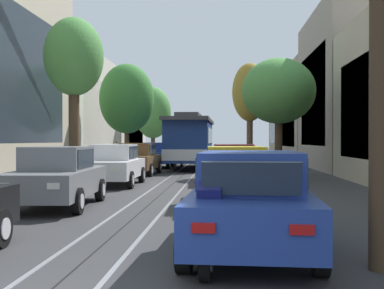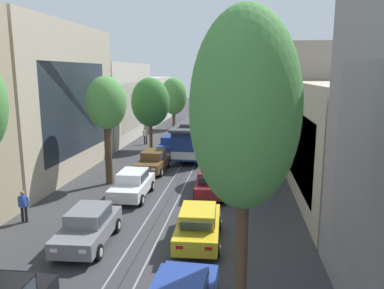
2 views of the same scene
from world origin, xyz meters
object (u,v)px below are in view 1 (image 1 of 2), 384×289
Objects in this scene: parked_car_maroon_mid_right at (233,164)px; motorcycle_with_rider at (211,221)px; parked_car_grey_second_left at (57,176)px; pedestrian_on_right_pavement at (117,151)px; parked_car_blue_fifth_left at (156,155)px; parked_car_brown_fourth_left at (138,159)px; parked_car_yellow_second_right at (235,175)px; parked_car_blue_near_right at (251,202)px; street_tree_kerb_right_mid at (250,94)px; cable_car_trolley at (190,141)px; street_tree_kerb_left_mid at (127,99)px; street_tree_kerb_left_fourth at (153,113)px; parked_car_white_mid_left at (114,165)px; street_tree_kerb_right_second at (279,91)px; street_tree_kerb_left_second at (74,59)px.

motorcycle_with_rider is at bearing -92.38° from parked_car_maroon_mid_right.
pedestrian_on_right_pavement reaches higher than parked_car_grey_second_left.
parked_car_grey_second_left is at bearing -90.40° from parked_car_blue_fifth_left.
parked_car_yellow_second_right is at bearing -67.84° from parked_car_brown_fourth_left.
parked_car_brown_fourth_left and parked_car_blue_near_right have the same top height.
parked_car_blue_near_right reaches higher than motorcycle_with_rider.
cable_car_trolley is (-4.16, -11.30, -3.89)m from street_tree_kerb_right_mid.
street_tree_kerb_left_mid is (-6.81, 19.70, 3.70)m from parked_car_yellow_second_right.
cable_car_trolley is at bearing -74.35° from street_tree_kerb_left_fourth.
street_tree_kerb_left_mid is at bearing 117.55° from parked_car_maroon_mid_right.
pedestrian_on_right_pavement is at bearing 117.50° from street_tree_kerb_left_mid.
street_tree_kerb_right_mid is (1.75, 21.34, 4.75)m from parked_car_maroon_mid_right.
motorcycle_with_rider is (4.07, -12.27, -0.15)m from parked_car_white_mid_left.
parked_car_blue_fifth_left is 15.49m from street_tree_kerb_left_fourth.
street_tree_kerb_right_mid is 12.33m from pedestrian_on_right_pavement.
parked_car_blue_near_right is 2.22× the size of motorcycle_with_rider.
parked_car_brown_fourth_left and parked_car_maroon_mid_right have the same top height.
street_tree_kerb_left_fourth is at bearing 95.98° from parked_car_brown_fourth_left.
motorcycle_with_rider is (-0.55, -13.29, -0.15)m from parked_car_maroon_mid_right.
parked_car_blue_fifth_left is 0.54× the size of street_tree_kerb_right_mid.
street_tree_kerb_left_fourth is 11.47m from pedestrian_on_right_pavement.
street_tree_kerb_left_mid is at bearing -62.50° from pedestrian_on_right_pavement.
motorcycle_with_rider is at bearing -80.62° from parked_car_blue_fifth_left.
parked_car_maroon_mid_right is at bearing -117.62° from street_tree_kerb_right_second.
street_tree_kerb_left_fourth is at bearing 94.89° from parked_car_white_mid_left.
parked_car_grey_second_left is 22.85m from pedestrian_on_right_pavement.
street_tree_kerb_right_mid reaches higher than parked_car_maroon_mid_right.
parked_car_maroon_mid_right is (4.76, 7.28, 0.00)m from parked_car_grey_second_left.
parked_car_blue_near_right is at bearing -92.92° from street_tree_kerb_right_mid.
pedestrian_on_right_pavement is at bearing -95.46° from street_tree_kerb_left_fourth.
street_tree_kerb_left_mid is (-2.12, 20.46, 3.70)m from parked_car_grey_second_left.
pedestrian_on_right_pavement is at bearing 107.45° from parked_car_brown_fourth_left.
parked_car_grey_second_left is 8.70m from parked_car_maroon_mid_right.
parked_car_white_mid_left reaches higher than motorcycle_with_rider.
motorcycle_with_rider is (4.16, -18.18, -0.15)m from parked_car_brown_fourth_left.
parked_car_blue_near_right is 39.42m from street_tree_kerb_left_fourth.
street_tree_kerb_right_mid is (6.47, 16.46, 4.75)m from parked_car_brown_fourth_left.
street_tree_kerb_left_second is at bearing -113.60° from street_tree_kerb_right_mid.
street_tree_kerb_left_fourth is (-2.34, 27.30, 3.46)m from parked_car_white_mid_left.
motorcycle_with_rider is (6.40, -39.57, -3.61)m from street_tree_kerb_left_fourth.
parked_car_brown_fourth_left is at bearing 90.91° from parked_car_white_mid_left.
parked_car_yellow_second_right is 11.44m from street_tree_kerb_left_second.
pedestrian_on_right_pavement is (-3.29, 10.45, 0.18)m from parked_car_brown_fourth_left.
street_tree_kerb_left_second is (-6.97, 13.82, 4.48)m from parked_car_blue_near_right.
street_tree_kerb_left_fourth is 0.73× the size of cable_car_trolley.
parked_car_white_mid_left is at bearing -85.11° from street_tree_kerb_left_fourth.
pedestrian_on_right_pavement is (-1.12, 2.16, -3.53)m from street_tree_kerb_left_mid.
street_tree_kerb_left_fourth is 17.06m from cable_car_trolley.
street_tree_kerb_right_mid reaches higher than motorcycle_with_rider.
street_tree_kerb_left_fourth reaches higher than parked_car_blue_fifth_left.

